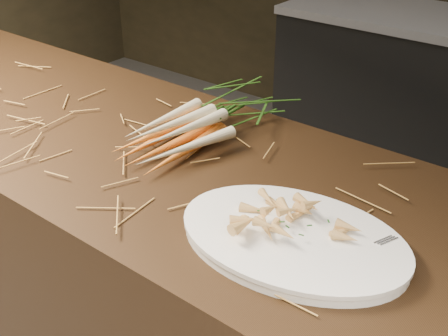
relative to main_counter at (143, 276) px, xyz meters
The scene contains 6 objects.
main_counter is the anchor object (origin of this frame).
straw_bedding 0.46m from the main_counter, 90.00° to the left, with size 1.40×0.60×0.02m, color #A97C40, non-canonical shape.
root_veg_bunch 0.54m from the main_counter, 49.90° to the left, with size 0.20×0.54×0.10m.
serving_platter 0.73m from the main_counter, 11.81° to the right, with size 0.44×0.29×0.02m, color white, non-canonical shape.
roasted_veg_heap 0.75m from the main_counter, 11.81° to the right, with size 0.21×0.15×0.05m, color #B08546, non-canonical shape.
serving_fork 0.86m from the main_counter, ahead, with size 0.01×0.16×0.00m, color silver.
Camera 1 is at (0.97, -0.55, 1.55)m, focal length 45.00 mm.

